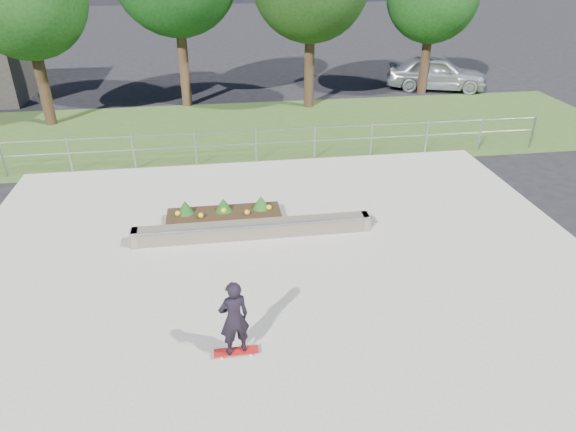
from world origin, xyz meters
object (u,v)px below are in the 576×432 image
(grind_ledge, at_px, (253,229))
(parked_car, at_px, (437,73))
(skateboarder, at_px, (234,319))
(planter_bed, at_px, (224,216))

(grind_ledge, height_order, parked_car, parked_car)
(grind_ledge, height_order, skateboarder, skateboarder)
(grind_ledge, distance_m, skateboarder, 4.28)
(grind_ledge, xyz_separation_m, planter_bed, (-0.70, 0.85, -0.02))
(grind_ledge, xyz_separation_m, parked_car, (10.51, 13.68, 0.57))
(planter_bed, bearing_deg, skateboarder, -89.80)
(grind_ledge, distance_m, planter_bed, 1.10)
(grind_ledge, bearing_deg, parked_car, 52.47)
(planter_bed, xyz_separation_m, skateboarder, (0.02, -5.03, 0.64))
(skateboarder, relative_size, parked_car, 0.32)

